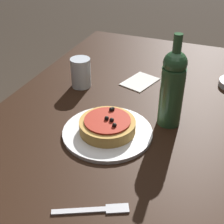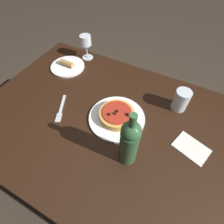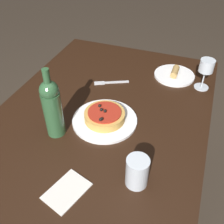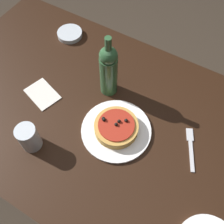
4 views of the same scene
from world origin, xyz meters
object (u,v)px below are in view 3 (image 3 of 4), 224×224
Objects in this scene: wine_bottle at (52,107)px; fork at (109,83)px; dining_table at (91,145)px; wine_glass at (206,68)px; water_cup at (137,172)px; pizza at (105,116)px; dinner_plate at (105,120)px; side_plate at (174,75)px.

wine_bottle is 1.75× the size of fork.
dining_table is 0.66m from wine_glass.
pizza is at bearing 40.54° from water_cup.
wine_glass reaches higher than fork.
wine_glass is at bearing -38.82° from dining_table.
pizza reaches higher than dinner_plate.
wine_bottle is 0.44m from fork.
dinner_plate is 1.31× the size of side_plate.
water_cup is at bearing -123.63° from dining_table.
wine_glass is (0.41, -0.37, 0.11)m from dinner_plate.
dinner_plate is 1.64× the size of fork.
pizza is at bearing -20.43° from dining_table.
pizza is at bearing 138.12° from wine_glass.
pizza is (-0.00, 0.00, 0.03)m from dinner_plate.
dining_table is at bearing 159.56° from dinner_plate.
dinner_plate is 1.61× the size of pizza.
pizza is 1.02× the size of fork.
fork is (-0.12, 0.45, -0.11)m from wine_glass.
wine_glass is 0.68m from water_cup.
wine_bottle is 1.40× the size of side_plate.
pizza is 0.51m from side_plate.
wine_bottle is at bearing 147.50° from side_plate.
wine_glass reaches higher than pizza.
water_cup reaches higher than dinner_plate.
dinner_plate is 0.03m from pizza.
dining_table is 0.61m from side_plate.
water_cup reaches higher than side_plate.
wine_bottle is at bearing 108.70° from dining_table.
pizza reaches higher than fork.
dining_table is 5.25× the size of wine_bottle.
wine_bottle is (-0.04, 0.13, 0.21)m from dining_table.
dinner_plate is 0.51m from side_plate.
wine_glass is (0.49, -0.40, 0.19)m from dining_table.
wine_glass reaches higher than side_plate.
pizza is at bearing 154.89° from side_plate.
pizza is 1.51× the size of water_cup.
dinner_plate is (0.09, -0.03, 0.08)m from dining_table.
dinner_plate is at bearing 154.89° from side_plate.
fork is (0.37, 0.06, 0.08)m from dining_table.
wine_bottle reaches higher than pizza.
fork is at bearing 29.51° from water_cup.
fork is at bearing 105.34° from wine_glass.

